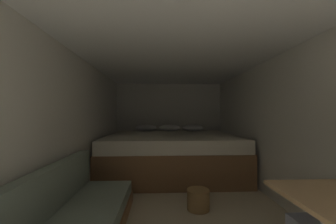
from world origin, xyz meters
name	(u,v)px	position (x,y,z in m)	size (l,w,h in m)	color
ground_plane	(178,208)	(0.00, 2.03, 0.00)	(7.25, 7.25, 0.00)	beige
wall_back	(169,122)	(0.00, 4.68, 0.99)	(2.76, 0.05, 1.98)	silver
wall_left	(70,130)	(-1.36, 2.03, 0.99)	(0.05, 5.25, 1.98)	silver
wall_right	(282,130)	(1.36, 2.03, 0.99)	(0.05, 5.25, 1.98)	silver
ceiling_slab	(178,51)	(0.00, 2.03, 2.00)	(2.76, 5.25, 0.05)	white
bed	(171,153)	(0.00, 3.58, 0.40)	(2.54, 2.08, 0.94)	brown
wicker_basket	(198,199)	(0.25, 1.99, 0.12)	(0.28, 0.28, 0.25)	olive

